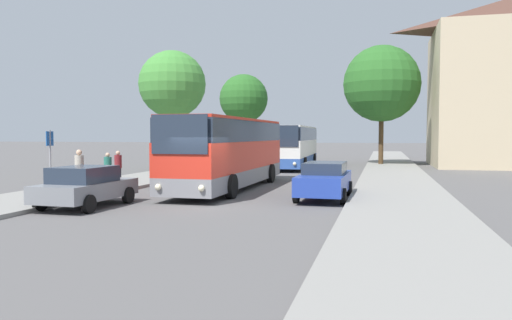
{
  "coord_description": "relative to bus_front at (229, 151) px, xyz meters",
  "views": [
    {
      "loc": [
        6.23,
        -17.58,
        2.58
      ],
      "look_at": [
        -0.39,
        8.6,
        1.23
      ],
      "focal_mm": 35.0,
      "sensor_mm": 36.0,
      "label": 1
    }
  ],
  "objects": [
    {
      "name": "ground_plane",
      "position": [
        0.87,
        -5.27,
        -1.79
      ],
      "size": [
        300.0,
        300.0,
        0.0
      ],
      "primitive_type": "plane",
      "color": "#565454",
      "rests_on": "ground"
    },
    {
      "name": "sidewalk_left",
      "position": [
        -6.13,
        -5.27,
        -1.72
      ],
      "size": [
        4.0,
        120.0,
        0.15
      ],
      "primitive_type": "cube",
      "color": "gray",
      "rests_on": "ground_plane"
    },
    {
      "name": "sidewalk_right",
      "position": [
        7.87,
        -5.27,
        -1.72
      ],
      "size": [
        4.0,
        120.0,
        0.15
      ],
      "primitive_type": "cube",
      "color": "gray",
      "rests_on": "ground_plane"
    },
    {
      "name": "bus_front",
      "position": [
        0.0,
        0.0,
        0.0
      ],
      "size": [
        2.81,
        12.04,
        3.36
      ],
      "rotation": [
        0.0,
        0.0,
        -0.01
      ],
      "color": "gray",
      "rests_on": "ground_plane"
    },
    {
      "name": "bus_middle",
      "position": [
        0.34,
        16.04,
        -0.05
      ],
      "size": [
        3.11,
        12.11,
        3.26
      ],
      "rotation": [
        0.0,
        0.0,
        0.04
      ],
      "color": "#2D519E",
      "rests_on": "ground_plane"
    },
    {
      "name": "parked_car_left_curb",
      "position": [
        -3.15,
        -7.15,
        -1.03
      ],
      "size": [
        2.18,
        4.1,
        1.47
      ],
      "rotation": [
        0.0,
        0.0,
        -0.03
      ],
      "color": "slate",
      "rests_on": "ground_plane"
    },
    {
      "name": "parked_car_right_near",
      "position": [
        4.88,
        -2.76,
        -1.01
      ],
      "size": [
        2.02,
        4.69,
        1.48
      ],
      "rotation": [
        0.0,
        0.0,
        3.13
      ],
      "color": "#233D9E",
      "rests_on": "ground_plane"
    },
    {
      "name": "bus_stop_sign",
      "position": [
        -6.2,
        -4.99,
        -0.01
      ],
      "size": [
        0.08,
        0.45,
        2.64
      ],
      "color": "gray",
      "rests_on": "sidewalk_left"
    },
    {
      "name": "pedestrian_waiting_near",
      "position": [
        -5.7,
        -0.4,
        -0.82
      ],
      "size": [
        0.36,
        0.36,
        1.64
      ],
      "rotation": [
        0.0,
        0.0,
        1.87
      ],
      "color": "#23232D",
      "rests_on": "sidewalk_left"
    },
    {
      "name": "pedestrian_waiting_far",
      "position": [
        -5.01,
        -4.73,
        -0.71
      ],
      "size": [
        0.36,
        0.36,
        1.83
      ],
      "rotation": [
        0.0,
        0.0,
        3.89
      ],
      "color": "#23232D",
      "rests_on": "sidewalk_left"
    },
    {
      "name": "pedestrian_walking_back",
      "position": [
        -5.48,
        -1.74,
        -0.84
      ],
      "size": [
        0.36,
        0.36,
        1.6
      ],
      "rotation": [
        0.0,
        0.0,
        0.58
      ],
      "color": "#23232D",
      "rests_on": "sidewalk_left"
    },
    {
      "name": "tree_left_near",
      "position": [
        -7.26,
        9.91,
        4.34
      ],
      "size": [
        4.7,
        4.7,
        8.36
      ],
      "color": "#47331E",
      "rests_on": "sidewalk_left"
    },
    {
      "name": "tree_left_far",
      "position": [
        -6.91,
        27.31,
        4.57
      ],
      "size": [
        5.03,
        5.03,
        8.75
      ],
      "color": "#47331E",
      "rests_on": "sidewalk_left"
    },
    {
      "name": "tree_right_near",
      "position": [
        7.02,
        20.48,
        5.08
      ],
      "size": [
        6.39,
        6.39,
        9.94
      ],
      "color": "#47331E",
      "rests_on": "sidewalk_right"
    }
  ]
}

